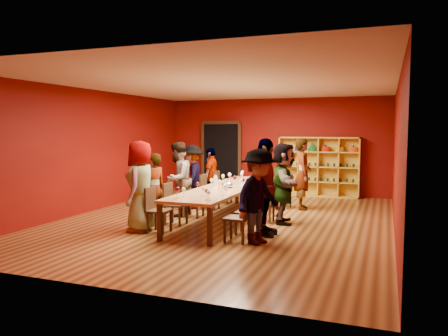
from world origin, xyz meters
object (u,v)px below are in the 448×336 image
at_px(person_left_3, 192,177).
at_px(chair_person_right_0, 241,215).
at_px(chair_person_left_4, 220,186).
at_px(wine_bottle, 257,176).
at_px(chair_person_right_2, 268,199).
at_px(chair_person_left_2, 190,196).
at_px(person_left_1, 154,188).
at_px(person_left_2, 178,179).
at_px(chair_person_left_1, 172,202).
at_px(person_right_2, 284,183).
at_px(chair_person_left_0, 155,207).
at_px(chair_person_right_4, 286,189).
at_px(person_left_4, 211,176).
at_px(chair_person_right_1, 251,209).
at_px(spittoon_bowl, 227,185).
at_px(shelving_unit, 319,164).
at_px(person_right_1, 265,187).
at_px(person_right_0, 259,197).
at_px(chair_person_left_3, 207,190).
at_px(person_left_0, 140,186).
at_px(person_right_4, 303,174).
at_px(tasting_table, 226,189).

bearing_deg(person_left_3, chair_person_right_0, 22.89).
relative_size(chair_person_left_4, wine_bottle, 3.22).
xyz_separation_m(person_left_3, chair_person_right_2, (2.24, -0.93, -0.32)).
bearing_deg(chair_person_right_0, chair_person_left_2, 135.96).
height_order(person_left_1, person_left_2, person_left_2).
relative_size(chair_person_left_1, chair_person_right_0, 1.00).
distance_m(person_right_2, wine_bottle, 1.71).
bearing_deg(chair_person_left_2, wine_bottle, 51.77).
xyz_separation_m(chair_person_left_0, chair_person_right_4, (1.82, 3.54, 0.00)).
xyz_separation_m(person_left_3, person_left_4, (0.16, 0.93, -0.06)).
relative_size(chair_person_right_1, spittoon_bowl, 3.41).
bearing_deg(shelving_unit, spittoon_bowl, -106.64).
relative_size(chair_person_left_0, chair_person_right_4, 1.00).
distance_m(shelving_unit, person_right_1, 5.42).
distance_m(shelving_unit, chair_person_right_1, 5.46).
bearing_deg(wine_bottle, person_right_0, -73.26).
height_order(chair_person_left_1, chair_person_right_0, same).
xyz_separation_m(chair_person_left_0, person_right_1, (2.08, 0.48, 0.43)).
relative_size(chair_person_left_3, chair_person_right_2, 1.00).
bearing_deg(wine_bottle, person_right_1, -70.74).
height_order(person_right_1, chair_person_right_4, person_right_1).
bearing_deg(person_left_1, person_left_4, -159.29).
xyz_separation_m(chair_person_left_0, person_left_0, (-0.33, -0.00, 0.40)).
bearing_deg(person_left_3, person_right_1, 33.18).
bearing_deg(chair_person_right_4, chair_person_left_2, -133.56).
bearing_deg(chair_person_right_4, person_left_0, -121.23).
relative_size(chair_person_right_2, person_right_2, 0.51).
bearing_deg(chair_person_left_3, person_right_1, -46.13).
distance_m(chair_person_left_2, chair_person_right_0, 2.53).
xyz_separation_m(chair_person_left_3, person_right_0, (2.14, -2.78, 0.35)).
bearing_deg(chair_person_left_3, person_left_2, -107.26).
xyz_separation_m(person_right_1, chair_person_right_4, (-0.26, 3.06, -0.43)).
distance_m(person_left_1, person_right_4, 3.89).
height_order(tasting_table, person_left_4, person_left_4).
bearing_deg(chair_person_left_2, chair_person_right_4, 46.44).
height_order(shelving_unit, chair_person_right_2, shelving_unit).
xyz_separation_m(chair_person_left_0, chair_person_left_1, (0.00, 0.73, 0.00)).
xyz_separation_m(person_left_1, chair_person_right_2, (2.26, 0.99, -0.26)).
distance_m(person_right_0, chair_person_right_1, 0.78).
bearing_deg(person_left_3, tasting_table, 35.32).
xyz_separation_m(person_left_1, chair_person_left_2, (0.44, 0.89, -0.26)).
height_order(chair_person_right_0, person_right_2, person_right_2).
bearing_deg(person_right_2, person_left_4, 38.56).
height_order(person_left_0, chair_person_right_4, person_left_0).
relative_size(chair_person_left_0, person_left_1, 0.59).
height_order(chair_person_left_0, person_right_1, person_right_1).
xyz_separation_m(person_right_1, spittoon_bowl, (-1.11, 0.97, -0.12)).
bearing_deg(person_right_4, person_left_0, 130.14).
bearing_deg(chair_person_left_1, chair_person_right_1, -7.90).
height_order(chair_person_left_0, chair_person_right_0, same).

